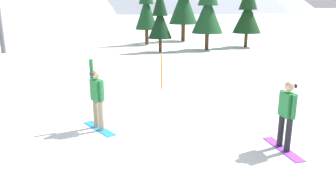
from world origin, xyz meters
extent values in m
plane|color=white|center=(0.00, 0.00, 0.00)|extent=(800.00, 800.00, 0.00)
cube|color=#993FD8|center=(3.90, -0.78, 0.01)|extent=(0.59, 1.51, 0.02)
cylinder|color=black|center=(3.94, -0.62, 0.46)|extent=(0.15, 0.15, 0.86)
cylinder|color=black|center=(3.87, -0.94, 0.46)|extent=(0.15, 0.15, 0.86)
cube|color=#237238|center=(3.90, -0.78, 1.19)|extent=(0.32, 0.44, 0.60)
cylinder|color=#237238|center=(3.96, -0.52, 1.20)|extent=(0.11, 0.11, 0.58)
cylinder|color=#237238|center=(3.85, -1.03, 1.20)|extent=(0.11, 0.11, 0.58)
sphere|color=tan|center=(3.90, -0.78, 1.65)|extent=(0.24, 0.24, 0.24)
cube|color=black|center=(4.04, -0.81, 1.66)|extent=(0.08, 0.17, 0.08)
cube|color=#1E8CD8|center=(0.07, 2.65, 0.01)|extent=(0.63, 1.51, 0.02)
cylinder|color=gray|center=(0.11, 2.49, 0.46)|extent=(0.15, 0.15, 0.86)
cylinder|color=gray|center=(0.03, 2.80, 0.46)|extent=(0.15, 0.15, 0.86)
cube|color=#237238|center=(0.07, 2.65, 1.19)|extent=(0.33, 0.45, 0.61)
cylinder|color=#237238|center=(0.14, 2.39, 1.20)|extent=(0.11, 0.11, 0.58)
cylinder|color=#237238|center=(0.01, 2.90, 1.74)|extent=(0.11, 0.11, 0.60)
sphere|color=tan|center=(0.07, 2.65, 1.65)|extent=(0.24, 0.24, 0.24)
cube|color=black|center=(-0.06, 2.61, 1.66)|extent=(0.08, 0.17, 0.08)
cylinder|color=orange|center=(3.73, 6.14, 0.75)|extent=(0.06, 0.06, 1.51)
cylinder|color=#472D19|center=(12.46, 16.07, 0.68)|extent=(0.31, 0.31, 1.37)
cone|color=#194723|center=(12.46, 16.07, 2.82)|extent=(2.52, 2.52, 2.90)
cylinder|color=#472D19|center=(14.04, 22.99, 0.86)|extent=(0.39, 0.39, 1.72)
cone|color=#194723|center=(14.04, 22.99, 3.55)|extent=(2.92, 2.92, 3.66)
cylinder|color=#472D19|center=(8.49, 16.57, 0.54)|extent=(0.24, 0.24, 1.07)
cone|color=black|center=(8.49, 16.57, 2.22)|extent=(1.83, 1.83, 2.28)
cone|color=black|center=(8.49, 16.57, 3.81)|extent=(1.19, 1.19, 2.09)
cylinder|color=#472D19|center=(16.52, 16.11, 0.62)|extent=(0.28, 0.28, 1.23)
cone|color=#143819|center=(16.52, 16.11, 2.55)|extent=(2.44, 2.44, 2.62)
cylinder|color=#472D19|center=(9.43, 21.58, 0.71)|extent=(0.32, 0.32, 1.41)
cone|color=#194723|center=(9.43, 21.58, 2.92)|extent=(2.07, 2.07, 3.01)
camera|label=1|loc=(-1.98, -6.16, 3.51)|focal=34.16mm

